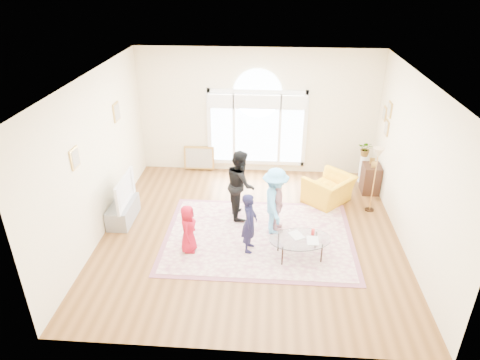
# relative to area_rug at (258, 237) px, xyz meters

# --- Properties ---
(ground) EXTENTS (6.00, 6.00, 0.00)m
(ground) POSITION_rel_area_rug_xyz_m (-0.17, 0.13, -0.01)
(ground) COLOR brown
(ground) RESTS_ON ground
(room_shell) EXTENTS (6.00, 6.00, 6.00)m
(room_shell) POSITION_rel_area_rug_xyz_m (-0.16, 2.97, 1.56)
(room_shell) COLOR beige
(room_shell) RESTS_ON ground
(area_rug) EXTENTS (3.60, 2.60, 0.02)m
(area_rug) POSITION_rel_area_rug_xyz_m (0.00, 0.00, 0.00)
(area_rug) COLOR beige
(area_rug) RESTS_ON ground
(rug_border) EXTENTS (3.80, 2.80, 0.01)m
(rug_border) POSITION_rel_area_rug_xyz_m (-0.00, 0.00, -0.00)
(rug_border) COLOR #8B4F61
(rug_border) RESTS_ON ground
(tv_console) EXTENTS (0.45, 1.00, 0.42)m
(tv_console) POSITION_rel_area_rug_xyz_m (-2.92, 0.43, 0.20)
(tv_console) COLOR gray
(tv_console) RESTS_ON ground
(television) EXTENTS (0.17, 1.09, 0.63)m
(television) POSITION_rel_area_rug_xyz_m (-2.91, 0.43, 0.72)
(television) COLOR black
(television) RESTS_ON tv_console
(coffee_table) EXTENTS (1.26, 0.92, 0.54)m
(coffee_table) POSITION_rel_area_rug_xyz_m (0.79, -0.60, 0.39)
(coffee_table) COLOR silver
(coffee_table) RESTS_ON ground
(armchair) EXTENTS (1.33, 1.33, 0.65)m
(armchair) POSITION_rel_area_rug_xyz_m (1.55, 1.55, 0.32)
(armchair) COLOR gold
(armchair) RESTS_ON ground
(side_cabinet) EXTENTS (0.40, 0.50, 0.70)m
(side_cabinet) POSITION_rel_area_rug_xyz_m (2.61, 2.12, 0.34)
(side_cabinet) COLOR black
(side_cabinet) RESTS_ON ground
(floor_lamp) EXTENTS (0.27, 0.27, 1.51)m
(floor_lamp) POSITION_rel_area_rug_xyz_m (2.46, 1.24, 1.27)
(floor_lamp) COLOR black
(floor_lamp) RESTS_ON ground
(plant_pedestal) EXTENTS (0.20, 0.20, 0.70)m
(plant_pedestal) POSITION_rel_area_rug_xyz_m (2.53, 2.67, 0.34)
(plant_pedestal) COLOR white
(plant_pedestal) RESTS_ON ground
(potted_plant) EXTENTS (0.44, 0.42, 0.39)m
(potted_plant) POSITION_rel_area_rug_xyz_m (2.53, 2.67, 0.88)
(potted_plant) COLOR #33722D
(potted_plant) RESTS_ON plant_pedestal
(leaning_picture) EXTENTS (0.80, 0.14, 0.62)m
(leaning_picture) POSITION_rel_area_rug_xyz_m (-1.68, 3.03, -0.01)
(leaning_picture) COLOR tan
(leaning_picture) RESTS_ON ground
(child_red) EXTENTS (0.33, 0.49, 0.97)m
(child_red) POSITION_rel_area_rug_xyz_m (-1.31, -0.55, 0.50)
(child_red) COLOR #A70E23
(child_red) RESTS_ON area_rug
(child_navy) EXTENTS (0.33, 0.47, 1.21)m
(child_navy) POSITION_rel_area_rug_xyz_m (-0.16, -0.44, 0.61)
(child_navy) COLOR #151534
(child_navy) RESTS_ON area_rug
(child_black) EXTENTS (0.72, 0.85, 1.52)m
(child_black) POSITION_rel_area_rug_xyz_m (-0.42, 0.80, 0.77)
(child_black) COLOR black
(child_black) RESTS_ON area_rug
(child_pink) EXTENTS (0.37, 0.75, 1.24)m
(child_pink) POSITION_rel_area_rug_xyz_m (0.35, 0.26, 0.63)
(child_pink) COLOR #D597A5
(child_pink) RESTS_ON area_rug
(child_blue) EXTENTS (0.60, 0.95, 1.42)m
(child_blue) POSITION_rel_area_rug_xyz_m (0.31, 0.21, 0.72)
(child_blue) COLOR #5BB3F0
(child_blue) RESTS_ON area_rug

